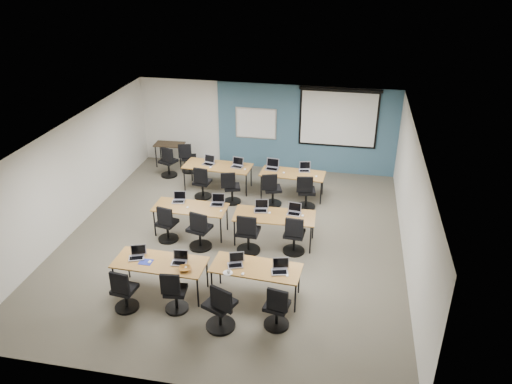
% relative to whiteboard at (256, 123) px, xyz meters
% --- Properties ---
extents(floor, '(8.00, 9.00, 0.02)m').
position_rel_whiteboard_xyz_m(floor, '(0.30, -4.43, -1.45)').
color(floor, '#6B6354').
rests_on(floor, ground).
extents(ceiling, '(8.00, 9.00, 0.02)m').
position_rel_whiteboard_xyz_m(ceiling, '(0.30, -4.43, 1.25)').
color(ceiling, white).
rests_on(ceiling, ground).
extents(wall_back, '(8.00, 0.04, 2.70)m').
position_rel_whiteboard_xyz_m(wall_back, '(0.30, 0.07, -0.10)').
color(wall_back, beige).
rests_on(wall_back, ground).
extents(wall_front, '(8.00, 0.04, 2.70)m').
position_rel_whiteboard_xyz_m(wall_front, '(0.30, -8.93, -0.10)').
color(wall_front, beige).
rests_on(wall_front, ground).
extents(wall_left, '(0.04, 9.00, 2.70)m').
position_rel_whiteboard_xyz_m(wall_left, '(-3.70, -4.43, -0.10)').
color(wall_left, beige).
rests_on(wall_left, ground).
extents(wall_right, '(0.04, 9.00, 2.70)m').
position_rel_whiteboard_xyz_m(wall_right, '(4.30, -4.43, -0.10)').
color(wall_right, beige).
rests_on(wall_right, ground).
extents(blue_accent_panel, '(5.50, 0.04, 2.70)m').
position_rel_whiteboard_xyz_m(blue_accent_panel, '(1.55, 0.04, -0.10)').
color(blue_accent_panel, '#3D5977').
rests_on(blue_accent_panel, wall_back).
extents(whiteboard, '(1.28, 0.03, 0.98)m').
position_rel_whiteboard_xyz_m(whiteboard, '(0.00, 0.00, 0.00)').
color(whiteboard, silver).
rests_on(whiteboard, wall_back).
extents(projector_screen, '(2.40, 0.10, 1.82)m').
position_rel_whiteboard_xyz_m(projector_screen, '(2.50, -0.02, 0.44)').
color(projector_screen, black).
rests_on(projector_screen, wall_back).
extents(training_table_front_left, '(1.86, 0.77, 0.73)m').
position_rel_whiteboard_xyz_m(training_table_front_left, '(-0.67, -6.66, -0.76)').
color(training_table_front_left, brown).
rests_on(training_table_front_left, floor).
extents(training_table_front_right, '(1.77, 0.74, 0.73)m').
position_rel_whiteboard_xyz_m(training_table_front_right, '(1.26, -6.48, -0.77)').
color(training_table_front_right, brown).
rests_on(training_table_front_right, floor).
extents(training_table_mid_left, '(1.78, 0.74, 0.73)m').
position_rel_whiteboard_xyz_m(training_table_mid_left, '(-0.78, -4.32, -0.77)').
color(training_table_mid_left, olive).
rests_on(training_table_mid_left, floor).
extents(training_table_mid_right, '(1.90, 0.79, 0.73)m').
position_rel_whiteboard_xyz_m(training_table_mid_right, '(1.29, -4.34, -0.76)').
color(training_table_mid_right, brown).
rests_on(training_table_mid_right, floor).
extents(training_table_back_left, '(1.93, 0.81, 0.73)m').
position_rel_whiteboard_xyz_m(training_table_back_left, '(-0.77, -1.78, -0.76)').
color(training_table_back_left, '#A26F42').
rests_on(training_table_back_left, floor).
extents(training_table_back_right, '(1.77, 0.74, 0.73)m').
position_rel_whiteboard_xyz_m(training_table_back_right, '(1.40, -1.89, -0.77)').
color(training_table_back_right, '#9F6D45').
rests_on(training_table_back_right, floor).
extents(laptop_0, '(0.31, 0.26, 0.24)m').
position_rel_whiteboard_xyz_m(laptop_0, '(-1.17, -6.59, -0.66)').
color(laptop_0, '#BCBCBF').
rests_on(laptop_0, training_table_front_left).
extents(mouse_0, '(0.08, 0.11, 0.04)m').
position_rel_whiteboard_xyz_m(mouse_0, '(-0.86, -6.72, -0.71)').
color(mouse_0, white).
rests_on(mouse_0, training_table_front_left).
extents(task_chair_0, '(0.47, 0.47, 0.96)m').
position_rel_whiteboard_xyz_m(task_chair_0, '(-1.16, -7.35, -1.06)').
color(task_chair_0, black).
rests_on(task_chair_0, floor).
extents(laptop_1, '(0.30, 0.26, 0.23)m').
position_rel_whiteboard_xyz_m(laptop_1, '(-0.27, -6.60, -0.66)').
color(laptop_1, silver).
rests_on(laptop_1, training_table_front_left).
extents(mouse_1, '(0.08, 0.10, 0.03)m').
position_rel_whiteboard_xyz_m(mouse_1, '(-0.09, -6.74, -0.71)').
color(mouse_1, white).
rests_on(mouse_1, training_table_front_left).
extents(task_chair_1, '(0.46, 0.46, 0.95)m').
position_rel_whiteboard_xyz_m(task_chair_1, '(-0.20, -7.19, -1.06)').
color(task_chair_1, black).
rests_on(task_chair_1, floor).
extents(laptop_2, '(0.30, 0.26, 0.23)m').
position_rel_whiteboard_xyz_m(laptop_2, '(0.85, -6.46, -0.66)').
color(laptop_2, silver).
rests_on(laptop_2, training_table_front_right).
extents(mouse_2, '(0.08, 0.11, 0.03)m').
position_rel_whiteboard_xyz_m(mouse_2, '(1.05, -6.76, -0.71)').
color(mouse_2, white).
rests_on(mouse_2, training_table_front_right).
extents(task_chair_2, '(0.59, 0.56, 1.03)m').
position_rel_whiteboard_xyz_m(task_chair_2, '(0.80, -7.51, -1.02)').
color(task_chair_2, black).
rests_on(task_chair_2, floor).
extents(laptop_3, '(0.32, 0.27, 0.25)m').
position_rel_whiteboard_xyz_m(laptop_3, '(1.74, -6.51, -0.66)').
color(laptop_3, silver).
rests_on(laptop_3, training_table_front_right).
extents(mouse_3, '(0.08, 0.10, 0.03)m').
position_rel_whiteboard_xyz_m(mouse_3, '(1.90, -6.65, -0.71)').
color(mouse_3, white).
rests_on(mouse_3, training_table_front_right).
extents(task_chair_3, '(0.48, 0.48, 0.97)m').
position_rel_whiteboard_xyz_m(task_chair_3, '(1.80, -7.28, -1.05)').
color(task_chair_3, black).
rests_on(task_chair_3, floor).
extents(laptop_4, '(0.31, 0.26, 0.23)m').
position_rel_whiteboard_xyz_m(laptop_4, '(-1.14, -4.09, -0.66)').
color(laptop_4, silver).
rests_on(laptop_4, training_table_mid_left).
extents(mouse_4, '(0.08, 0.10, 0.03)m').
position_rel_whiteboard_xyz_m(mouse_4, '(-0.83, -4.38, -0.71)').
color(mouse_4, white).
rests_on(mouse_4, training_table_mid_left).
extents(task_chair_4, '(0.49, 0.49, 0.97)m').
position_rel_whiteboard_xyz_m(task_chair_4, '(-1.23, -4.79, -1.05)').
color(task_chair_4, black).
rests_on(task_chair_4, floor).
extents(laptop_5, '(0.32, 0.27, 0.25)m').
position_rel_whiteboard_xyz_m(laptop_5, '(-0.17, -4.06, -0.66)').
color(laptop_5, '#B1B0BC').
rests_on(laptop_5, training_table_mid_left).
extents(mouse_5, '(0.07, 0.10, 0.03)m').
position_rel_whiteboard_xyz_m(mouse_5, '(0.01, -4.39, -0.71)').
color(mouse_5, white).
rests_on(mouse_5, training_table_mid_left).
extents(task_chair_5, '(0.54, 0.54, 1.02)m').
position_rel_whiteboard_xyz_m(task_chair_5, '(-0.37, -4.96, -1.03)').
color(task_chair_5, black).
rests_on(task_chair_5, floor).
extents(laptop_6, '(0.32, 0.28, 0.25)m').
position_rel_whiteboard_xyz_m(laptop_6, '(0.93, -4.16, -0.66)').
color(laptop_6, '#A8A8B3').
rests_on(laptop_6, training_table_mid_right).
extents(mouse_6, '(0.09, 0.11, 0.03)m').
position_rel_whiteboard_xyz_m(mouse_6, '(1.16, -4.27, -0.71)').
color(mouse_6, white).
rests_on(mouse_6, training_table_mid_right).
extents(task_chair_6, '(0.55, 0.55, 1.03)m').
position_rel_whiteboard_xyz_m(task_chair_6, '(0.77, -4.90, -1.02)').
color(task_chair_6, black).
rests_on(task_chair_6, floor).
extents(laptop_7, '(0.32, 0.27, 0.24)m').
position_rel_whiteboard_xyz_m(laptop_7, '(1.73, -4.16, -0.66)').
color(laptop_7, '#A7A7AB').
rests_on(laptop_7, training_table_mid_right).
extents(mouse_7, '(0.08, 0.11, 0.04)m').
position_rel_whiteboard_xyz_m(mouse_7, '(1.94, -4.26, -0.71)').
color(mouse_7, white).
rests_on(mouse_7, training_table_mid_right).
extents(task_chair_7, '(0.51, 0.51, 0.99)m').
position_rel_whiteboard_xyz_m(task_chair_7, '(1.81, -4.74, -1.04)').
color(task_chair_7, black).
rests_on(task_chair_7, floor).
extents(laptop_8, '(0.33, 0.28, 0.25)m').
position_rel_whiteboard_xyz_m(laptop_8, '(-1.05, -1.71, -0.66)').
color(laptop_8, '#B4B4BC').
rests_on(laptop_8, training_table_back_left).
extents(mouse_8, '(0.09, 0.12, 0.04)m').
position_rel_whiteboard_xyz_m(mouse_8, '(-0.93, -1.96, -0.71)').
color(mouse_8, white).
rests_on(mouse_8, training_table_back_left).
extents(task_chair_8, '(0.49, 0.49, 0.97)m').
position_rel_whiteboard_xyz_m(task_chair_8, '(-1.05, -2.45, -1.05)').
color(task_chair_8, black).
rests_on(task_chair_8, floor).
extents(laptop_9, '(0.33, 0.28, 0.25)m').
position_rel_whiteboard_xyz_m(laptop_9, '(-0.20, -1.73, -0.66)').
color(laptop_9, '#9E9EA9').
rests_on(laptop_9, training_table_back_left).
extents(mouse_9, '(0.09, 0.12, 0.04)m').
position_rel_whiteboard_xyz_m(mouse_9, '(0.06, -1.91, -0.71)').
color(mouse_9, white).
rests_on(mouse_9, training_table_back_left).
extents(task_chair_9, '(0.49, 0.48, 0.96)m').
position_rel_whiteboard_xyz_m(task_chair_9, '(-0.19, -2.59, -1.05)').
color(task_chair_9, black).
rests_on(task_chair_9, floor).
extents(laptop_10, '(0.36, 0.31, 0.27)m').
position_rel_whiteboard_xyz_m(laptop_10, '(0.80, -1.69, -0.65)').
color(laptop_10, silver).
rests_on(laptop_10, training_table_back_right).
extents(mouse_10, '(0.07, 0.10, 0.03)m').
position_rel_whiteboard_xyz_m(mouse_10, '(1.16, -1.93, -0.71)').
color(mouse_10, white).
rests_on(mouse_10, training_table_back_right).
extents(task_chair_10, '(0.51, 0.50, 0.98)m').
position_rel_whiteboard_xyz_m(task_chair_10, '(0.93, -2.51, -1.05)').
color(task_chair_10, black).
rests_on(task_chair_10, floor).
extents(laptop_11, '(0.31, 0.26, 0.24)m').
position_rel_whiteboard_xyz_m(laptop_11, '(1.71, -1.66, -0.66)').
color(laptop_11, silver).
rests_on(laptop_11, training_table_back_right).
extents(mouse_11, '(0.08, 0.11, 0.03)m').
position_rel_whiteboard_xyz_m(mouse_11, '(2.07, -2.01, -0.71)').
color(mouse_11, white).
rests_on(mouse_11, training_table_back_right).
extents(task_chair_11, '(0.52, 0.52, 1.00)m').
position_rel_whiteboard_xyz_m(task_chair_11, '(1.85, -2.51, -1.04)').
color(task_chair_11, black).
rests_on(task_chair_11, floor).
extents(blue_mousepad, '(0.26, 0.22, 0.01)m').
position_rel_whiteboard_xyz_m(blue_mousepad, '(-0.94, -6.73, -0.72)').
color(blue_mousepad, '#222FA1').
rests_on(blue_mousepad, training_table_front_left).
extents(snack_bowl, '(0.32, 0.32, 0.06)m').
position_rel_whiteboard_xyz_m(snack_bowl, '(-0.08, -6.83, -0.69)').
color(snack_bowl, brown).
rests_on(snack_bowl, training_table_front_left).
extents(snack_plate, '(0.24, 0.24, 0.01)m').
position_rel_whiteboard_xyz_m(snack_plate, '(0.76, -6.78, -0.71)').
color(snack_plate, white).
rests_on(snack_plate, training_table_front_right).
extents(coffee_cup, '(0.09, 0.09, 0.07)m').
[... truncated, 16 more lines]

